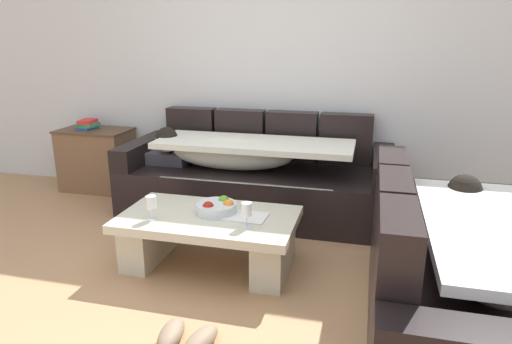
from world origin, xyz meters
The scene contains 12 objects.
ground_plane centered at (0.00, 0.00, 0.00)m, with size 14.00×14.00×0.00m, color tan.
back_wall centered at (0.00, 2.15, 1.35)m, with size 9.00×0.10×2.70m, color silver.
couch_along_wall centered at (0.00, 1.62, 0.33)m, with size 2.37×0.92×0.88m.
couch_near_window centered at (1.50, 0.08, 0.33)m, with size 0.92×1.81×0.88m.
coffee_table centered at (-0.03, 0.54, 0.24)m, with size 1.20×0.68×0.38m.
fruit_bowl centered at (0.02, 0.60, 0.42)m, with size 0.28×0.28×0.10m.
wine_glass_near_left centered at (-0.36, 0.37, 0.50)m, with size 0.07×0.07×0.17m.
wine_glass_near_right centered at (0.28, 0.41, 0.50)m, with size 0.07×0.07×0.17m.
open_magazine centered at (0.23, 0.57, 0.39)m, with size 0.28×0.21×0.01m, color white.
side_cabinet centered at (-1.74, 1.85, 0.32)m, with size 0.72×0.44×0.64m.
book_stack_on_cabinet centered at (-1.81, 1.86, 0.69)m, with size 0.18×0.22×0.10m.
pair_of_shoes centered at (0.15, -0.31, 0.04)m, with size 0.33×0.30×0.09m.
Camera 1 is at (1.00, -2.18, 1.55)m, focal length 31.97 mm.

